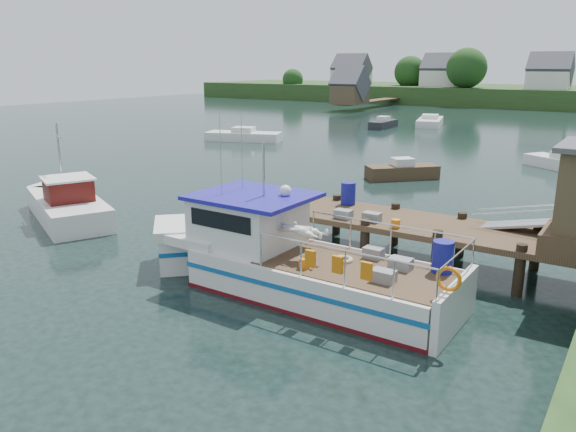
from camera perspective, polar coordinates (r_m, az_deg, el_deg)
The scene contains 9 objects.
ground_plane at distance 21.52m, azimuth 4.43°, elevation -2.85°, with size 160.00×160.00×0.00m, color black.
dock at distance 18.80m, azimuth 22.23°, elevation 0.48°, with size 16.60×3.00×4.78m.
lobster_boat at distance 17.04m, azimuth -0.39°, elevation -4.34°, with size 11.05×3.34×5.26m.
work_boat at distance 26.76m, azimuth -21.60°, elevation 1.19°, with size 7.65×5.00×4.17m.
moored_rowboat at distance 34.31m, azimuth 11.52°, elevation 4.51°, with size 4.01×4.04×1.24m.
moored_a at distance 50.54m, azimuth -4.52°, elevation 8.13°, with size 6.99×4.34×1.22m.
moored_b at distance 40.70m, azimuth 26.27°, elevation 4.85°, with size 5.36×4.33×1.16m.
moored_d at distance 65.10m, azimuth 14.22°, elevation 9.30°, with size 4.12×7.47×1.21m.
moored_e at distance 61.37m, azimuth 9.66°, elevation 9.23°, with size 1.63×4.56×1.25m.
Camera 1 is at (9.78, -17.97, 6.66)m, focal length 35.00 mm.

